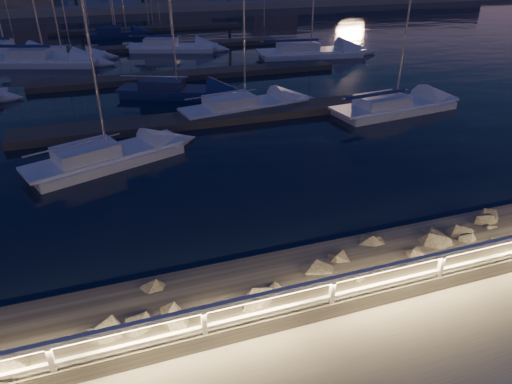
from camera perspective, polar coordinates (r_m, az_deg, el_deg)
The scene contains 15 objects.
ground at distance 12.15m, azimuth 17.83°, elevation -12.15°, with size 400.00×400.00×0.00m, color #A39E94.
harbor_water at distance 39.81m, azimuth -9.70°, elevation 15.08°, with size 400.00×440.00×0.60m.
guard_rail at distance 11.65m, azimuth 18.10°, elevation -9.30°, with size 44.11×0.12×1.06m.
floating_docks at distance 40.93m, azimuth -10.10°, elevation 16.21°, with size 22.00×36.00×0.40m.
far_shore at distance 81.77m, azimuth -15.64°, elevation 21.79°, with size 160.00×14.00×5.20m.
sailboat_b at distance 20.60m, azimuth -18.55°, elevation 4.25°, with size 7.06×4.26×11.66m.
sailboat_c at distance 26.37m, azimuth -1.79°, elevation 10.73°, with size 7.69×3.44×12.62m.
sailboat_d at distance 27.57m, azimuth 16.66°, elevation 10.35°, with size 8.01×3.25×13.17m.
sailboat_e at distance 42.67m, azimuth -23.25°, elevation 15.26°, with size 7.02×2.34×11.88m.
sailboat_g at distance 30.06m, azimuth -10.17°, elevation 12.46°, with size 7.59×4.86×12.58m.
sailboat_h at distance 41.94m, azimuth 6.50°, elevation 17.07°, with size 9.68×4.06×15.88m.
sailboat_i at distance 47.41m, azimuth -28.99°, elevation 15.20°, with size 8.20×4.67×13.56m.
sailboat_j at distance 41.88m, azimuth -25.15°, elevation 14.75°, with size 9.05×5.15×14.89m.
sailboat_k at distance 44.93m, azimuth -10.67°, elevation 17.47°, with size 8.41×4.83×13.80m.
sailboat_n at distance 54.14m, azimuth -17.25°, elevation 18.42°, with size 6.71×2.89×11.08m.
Camera 1 is at (-6.30, -7.16, 7.54)m, focal length 32.00 mm.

